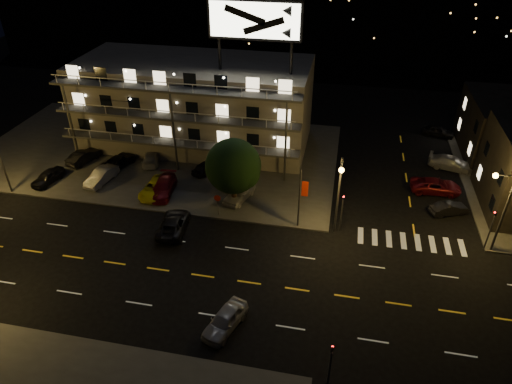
% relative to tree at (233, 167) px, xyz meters
% --- Properties ---
extents(ground, '(140.00, 140.00, 0.00)m').
position_rel_tree_xyz_m(ground, '(1.94, -10.80, -4.45)').
color(ground, black).
rests_on(ground, ground).
extents(curb_nw, '(44.00, 24.00, 0.15)m').
position_rel_tree_xyz_m(curb_nw, '(-12.06, 9.20, -4.38)').
color(curb_nw, '#3C3C39').
rests_on(curb_nw, ground).
extents(motel, '(28.00, 13.80, 18.10)m').
position_rel_tree_xyz_m(motel, '(-8.00, 13.09, 0.89)').
color(motel, gray).
rests_on(motel, ground).
extents(streetlight_nc, '(0.44, 1.92, 8.00)m').
position_rel_tree_xyz_m(streetlight_nc, '(10.44, -2.86, 0.51)').
color(streetlight_nc, '#2D2D30').
rests_on(streetlight_nc, ground).
extents(streetlight_ne, '(1.92, 0.44, 8.00)m').
position_rel_tree_xyz_m(streetlight_ne, '(24.08, -2.50, 0.51)').
color(streetlight_ne, '#2D2D30').
rests_on(streetlight_ne, ground).
extents(signal_nw, '(0.20, 0.27, 4.60)m').
position_rel_tree_xyz_m(signal_nw, '(10.94, -2.30, -1.88)').
color(signal_nw, '#2D2D30').
rests_on(signal_nw, ground).
extents(signal_sw, '(0.20, 0.27, 4.60)m').
position_rel_tree_xyz_m(signal_sw, '(10.94, -19.29, -1.88)').
color(signal_sw, '#2D2D30').
rests_on(signal_sw, ground).
extents(signal_ne, '(0.27, 0.20, 4.60)m').
position_rel_tree_xyz_m(signal_ne, '(23.94, -2.30, -1.88)').
color(signal_ne, '#2D2D30').
rests_on(signal_ne, ground).
extents(banner_north, '(0.83, 0.16, 6.40)m').
position_rel_tree_xyz_m(banner_north, '(7.03, -2.40, -1.02)').
color(banner_north, '#2D2D30').
rests_on(banner_north, ground).
extents(stop_sign, '(0.91, 0.11, 2.61)m').
position_rel_tree_xyz_m(stop_sign, '(-1.06, -2.23, -2.74)').
color(stop_sign, '#2D2D30').
rests_on(stop_sign, ground).
extents(tree, '(5.75, 5.54, 7.24)m').
position_rel_tree_xyz_m(tree, '(0.00, 0.00, 0.00)').
color(tree, black).
rests_on(tree, curb_nw).
extents(lot_car_0, '(2.39, 4.33, 1.39)m').
position_rel_tree_xyz_m(lot_car_0, '(-21.19, 0.03, -3.60)').
color(lot_car_0, black).
rests_on(lot_car_0, curb_nw).
extents(lot_car_1, '(2.37, 4.75, 1.50)m').
position_rel_tree_xyz_m(lot_car_1, '(-15.38, 1.27, -3.55)').
color(lot_car_1, '#9A9AA0').
rests_on(lot_car_1, curb_nw).
extents(lot_car_2, '(2.51, 5.06, 1.38)m').
position_rel_tree_xyz_m(lot_car_2, '(-8.62, 0.21, -3.61)').
color(lot_car_2, yellow).
rests_on(lot_car_2, curb_nw).
extents(lot_car_3, '(2.61, 5.33, 1.49)m').
position_rel_tree_xyz_m(lot_car_3, '(-7.83, 0.45, -3.56)').
color(lot_car_3, maroon).
rests_on(lot_car_3, curb_nw).
extents(lot_car_4, '(3.04, 4.85, 1.54)m').
position_rel_tree_xyz_m(lot_car_4, '(0.37, 0.98, -3.53)').
color(lot_car_4, '#9A9AA0').
rests_on(lot_car_4, curb_nw).
extents(lot_car_5, '(2.80, 4.71, 1.47)m').
position_rel_tree_xyz_m(lot_car_5, '(-19.62, 5.06, -3.57)').
color(lot_car_5, black).
rests_on(lot_car_5, curb_nw).
extents(lot_car_6, '(3.35, 4.99, 1.27)m').
position_rel_tree_xyz_m(lot_car_6, '(-15.13, 5.09, -3.67)').
color(lot_car_6, black).
rests_on(lot_car_6, curb_nw).
extents(lot_car_7, '(2.96, 4.97, 1.35)m').
position_rel_tree_xyz_m(lot_car_7, '(-11.65, 6.55, -3.63)').
color(lot_car_7, '#9A9AA0').
rests_on(lot_car_7, curb_nw).
extents(lot_car_8, '(2.91, 4.14, 1.31)m').
position_rel_tree_xyz_m(lot_car_8, '(-4.68, 5.68, -3.65)').
color(lot_car_8, black).
rests_on(lot_car_8, curb_nw).
extents(lot_car_9, '(3.16, 4.54, 1.42)m').
position_rel_tree_xyz_m(lot_car_9, '(-1.63, 6.47, -3.59)').
color(lot_car_9, maroon).
rests_on(lot_car_9, curb_nw).
extents(side_car_0, '(4.06, 2.74, 1.27)m').
position_rel_tree_xyz_m(side_car_0, '(21.52, 2.75, -3.82)').
color(side_car_0, black).
rests_on(side_car_0, ground).
extents(side_car_1, '(5.40, 2.65, 1.48)m').
position_rel_tree_xyz_m(side_car_1, '(20.71, 6.74, -3.71)').
color(side_car_1, maroon).
rests_on(side_car_1, ground).
extents(side_car_2, '(5.53, 3.29, 1.50)m').
position_rel_tree_xyz_m(side_car_2, '(23.15, 12.33, -3.70)').
color(side_car_2, '#9A9AA0').
rests_on(side_car_2, ground).
extents(side_car_3, '(4.40, 2.83, 1.39)m').
position_rel_tree_xyz_m(side_car_3, '(22.82, 21.19, -3.76)').
color(side_car_3, black).
rests_on(side_car_3, ground).
extents(road_car_east, '(3.06, 4.72, 1.49)m').
position_rel_tree_xyz_m(road_car_east, '(3.20, -15.68, -3.70)').
color(road_car_east, '#9A9AA0').
rests_on(road_car_east, ground).
extents(road_car_west, '(3.01, 5.54, 1.47)m').
position_rel_tree_xyz_m(road_car_west, '(-4.60, -5.30, -3.72)').
color(road_car_west, black).
rests_on(road_car_west, ground).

